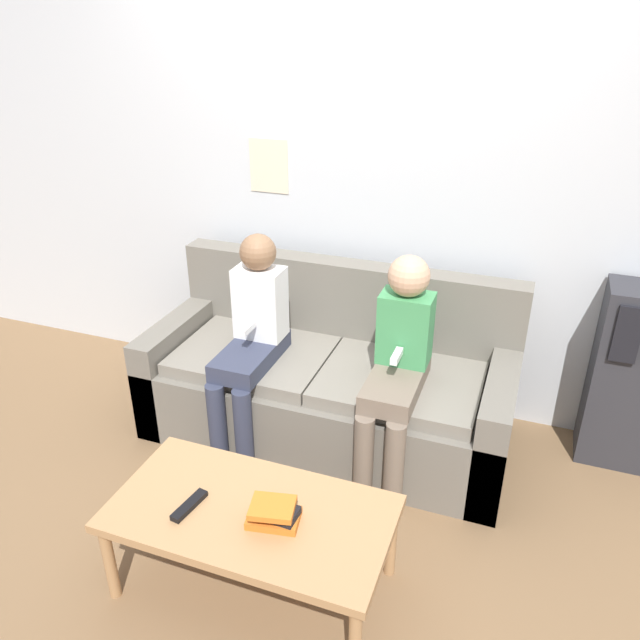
{
  "coord_description": "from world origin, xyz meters",
  "views": [
    {
      "loc": [
        0.91,
        -2.09,
        2.04
      ],
      "look_at": [
        0.0,
        0.37,
        0.73
      ],
      "focal_mm": 35.0,
      "sensor_mm": 36.0,
      "label": 1
    }
  ],
  "objects_px": {
    "couch": "(329,384)",
    "person_left": "(251,334)",
    "tv_remote": "(189,505)",
    "coffee_table": "(251,518)",
    "person_right": "(398,360)"
  },
  "relations": [
    {
      "from": "couch",
      "to": "person_left",
      "type": "relative_size",
      "value": 1.71
    },
    {
      "from": "coffee_table",
      "to": "couch",
      "type": "bearing_deg",
      "value": 93.48
    },
    {
      "from": "person_left",
      "to": "tv_remote",
      "type": "height_order",
      "value": "person_left"
    },
    {
      "from": "coffee_table",
      "to": "tv_remote",
      "type": "bearing_deg",
      "value": -162.55
    },
    {
      "from": "coffee_table",
      "to": "person_right",
      "type": "relative_size",
      "value": 0.98
    },
    {
      "from": "person_left",
      "to": "tv_remote",
      "type": "bearing_deg",
      "value": -78.59
    },
    {
      "from": "couch",
      "to": "tv_remote",
      "type": "distance_m",
      "value": 1.14
    },
    {
      "from": "tv_remote",
      "to": "coffee_table",
      "type": "bearing_deg",
      "value": 26.42
    },
    {
      "from": "couch",
      "to": "person_right",
      "type": "xyz_separation_m",
      "value": [
        0.39,
        -0.19,
        0.33
      ]
    },
    {
      "from": "couch",
      "to": "person_right",
      "type": "bearing_deg",
      "value": -25.19
    },
    {
      "from": "person_left",
      "to": "person_right",
      "type": "height_order",
      "value": "person_left"
    },
    {
      "from": "person_right",
      "to": "tv_remote",
      "type": "height_order",
      "value": "person_right"
    },
    {
      "from": "person_left",
      "to": "person_right",
      "type": "xyz_separation_m",
      "value": [
        0.74,
        0.0,
        0.0
      ]
    },
    {
      "from": "person_left",
      "to": "coffee_table",
      "type": "bearing_deg",
      "value": -64.97
    },
    {
      "from": "coffee_table",
      "to": "person_right",
      "type": "height_order",
      "value": "person_right"
    }
  ]
}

